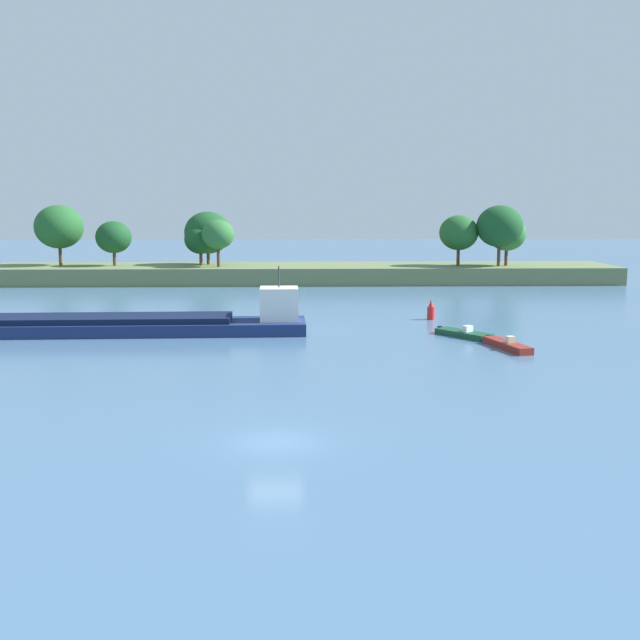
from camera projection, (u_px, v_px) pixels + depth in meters
ground_plane at (275, 442)px, 35.74m from camera, size 400.00×400.00×0.00m
treeline_island at (294, 260)px, 107.64m from camera, size 86.39×12.93×10.60m
cargo_barge at (127, 323)px, 65.25m from camera, size 31.96×6.12×5.63m
small_motorboat at (507, 345)px, 58.51m from camera, size 2.53×5.98×1.04m
fishing_skiff at (464, 334)px, 63.76m from camera, size 4.29×5.01×0.97m
channel_buoy_red at (431, 311)px, 73.12m from camera, size 0.70×0.70×1.90m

